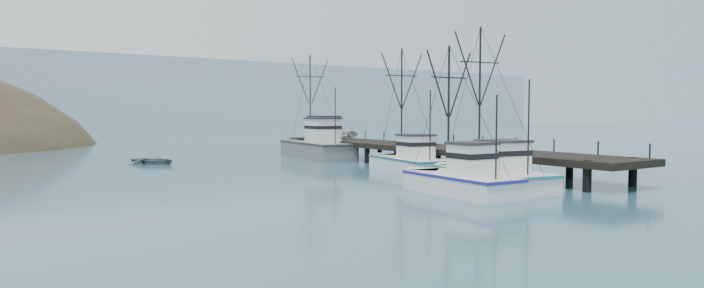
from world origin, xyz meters
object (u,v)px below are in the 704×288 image
object	(u,v)px
pier	(418,148)
pickup_truck	(336,132)
pier_shed	(324,127)
trawler_near	(488,175)
work_vessel	(315,147)
motorboat	(154,164)
trawler_mid	(457,181)
trawler_far	(407,162)

from	to	relation	value
pier	pickup_truck	distance (m)	17.93
pier_shed	trawler_near	bearing A→B (deg)	-98.68
work_vessel	motorboat	xyz separation A→B (m)	(-17.34, 2.13, -1.23)
pier	pier_shed	xyz separation A→B (m)	(-1.50, 15.79, 1.73)
pier_shed	trawler_mid	bearing A→B (deg)	-105.16
trawler_mid	motorboat	bearing A→B (deg)	109.43
trawler_near	motorboat	world-z (taller)	trawler_near
trawler_mid	motorboat	xyz separation A→B (m)	(-11.15, 31.61, -0.82)
trawler_mid	pier_shed	size ratio (longest dim) A/B	3.02
pier	trawler_mid	size ratio (longest dim) A/B	4.55
trawler_far	work_vessel	distance (m)	17.28
pickup_truck	trawler_mid	bearing A→B (deg)	170.11
pier	trawler_far	world-z (taller)	trawler_far
trawler_far	pickup_truck	world-z (taller)	trawler_far
work_vessel	motorboat	world-z (taller)	work_vessel
trawler_far	work_vessel	bearing A→B (deg)	88.45
pier	trawler_near	distance (m)	16.16
trawler_far	work_vessel	size ratio (longest dim) A/B	0.77
trawler_near	trawler_mid	world-z (taller)	trawler_near
pickup_truck	pier_shed	bearing A→B (deg)	133.25
work_vessel	motorboat	distance (m)	17.51
trawler_far	work_vessel	xyz separation A→B (m)	(0.47, 17.26, 0.41)
trawler_near	pier_shed	bearing A→B (deg)	81.32
work_vessel	motorboat	size ratio (longest dim) A/B	2.95
motorboat	trawler_near	bearing A→B (deg)	-97.09
pier	work_vessel	bearing A→B (deg)	106.24
pier	motorboat	distance (m)	26.43
pickup_truck	pier	bearing A→B (deg)	-175.75
pickup_truck	motorboat	xyz separation A→B (m)	(-22.77, -2.22, -2.79)
trawler_near	pier_shed	xyz separation A→B (m)	(4.69, 30.69, 2.60)
trawler_mid	motorboat	distance (m)	33.53
pier_shed	pickup_truck	size ratio (longest dim) A/B	0.56
work_vessel	pickup_truck	world-z (taller)	work_vessel
pier_shed	trawler_far	bearing A→B (deg)	-98.41
work_vessel	pickup_truck	xyz separation A→B (m)	(5.43, 4.35, 1.56)
work_vessel	motorboat	bearing A→B (deg)	173.01
trawler_far	pickup_truck	size ratio (longest dim) A/B	1.95
trawler_mid	work_vessel	distance (m)	30.13
pier	work_vessel	world-z (taller)	work_vessel
trawler_far	pickup_truck	bearing A→B (deg)	74.75
pier	motorboat	xyz separation A→B (m)	(-21.27, 15.61, -1.69)
pier_shed	motorboat	world-z (taller)	pier_shed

